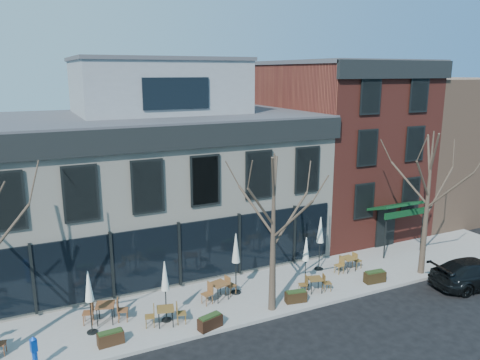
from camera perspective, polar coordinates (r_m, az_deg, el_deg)
name	(u,v)px	position (r m, az deg, el deg)	size (l,w,h in m)	color
ground	(180,289)	(23.86, -7.33, -13.09)	(120.00, 120.00, 0.00)	black
sidewalk_front	(259,293)	(23.18, 2.28, -13.60)	(33.50, 4.70, 0.15)	gray
corner_building	(150,176)	(26.96, -10.88, 0.51)	(18.39, 10.39, 11.10)	beige
red_brick_building	(337,145)	(32.40, 11.80, 4.20)	(8.20, 11.78, 11.18)	maroon
bg_building	(432,143)	(39.99, 22.38, 4.21)	(12.00, 12.00, 10.00)	#8C664C
tree_mid	(273,231)	(20.21, 4.10, -6.28)	(3.50, 3.55, 7.04)	#382B21
tree_right	(428,202)	(25.64, 21.90, -2.48)	(3.72, 3.77, 7.48)	#382B21
parked_sedan	(477,273)	(26.49, 26.90, -10.08)	(1.97, 4.85, 1.41)	black
call_box	(34,352)	(19.05, -23.79, -18.60)	(0.26, 0.25, 1.27)	#0D3FB2
cafe_set_1	(105,311)	(21.18, -16.08, -15.08)	(1.95, 0.99, 1.00)	brown
cafe_set_2	(166,314)	(20.48, -9.05, -15.87)	(1.80, 0.85, 0.92)	brown
cafe_set_3	(219,289)	(22.24, -2.57, -13.15)	(1.92, 0.93, 0.99)	brown
cafe_set_4	(315,283)	(23.21, 9.13, -12.32)	(1.67, 0.83, 0.85)	brown
cafe_set_5	(348,263)	(25.79, 13.05, -9.77)	(1.74, 0.75, 0.90)	brown
umbrella_0	(89,290)	(19.96, -17.94, -12.61)	(0.43, 0.43, 2.68)	black
umbrella_1	(165,279)	(20.14, -9.13, -11.86)	(0.43, 0.43, 2.69)	black
umbrella_2	(236,251)	(22.15, -0.50, -8.70)	(0.48, 0.48, 2.99)	black
umbrella_3	(306,252)	(23.24, 8.05, -8.65)	(0.40, 0.40, 2.52)	black
umbrella_4	(320,233)	(25.08, 9.76, -6.36)	(0.47, 0.47, 2.93)	black
planter_0	(111,338)	(19.74, -15.50, -18.05)	(1.02, 0.45, 0.56)	#321E10
planter_1	(210,322)	(20.13, -3.66, -16.86)	(1.12, 0.68, 0.58)	black
planter_2	(296,296)	(22.24, 6.83, -13.91)	(1.04, 0.57, 0.55)	black
planter_3	(375,277)	(24.88, 16.11, -11.24)	(1.12, 0.54, 0.61)	black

